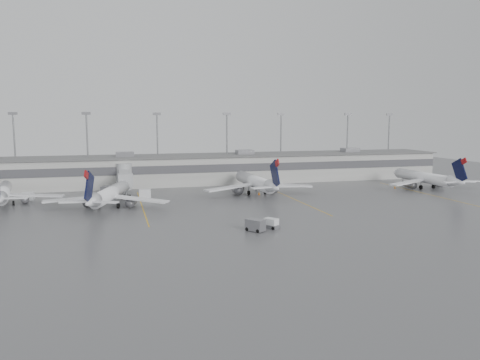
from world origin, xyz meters
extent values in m
plane|color=#4E4E51|center=(0.00, 0.00, 0.00)|extent=(260.00, 260.00, 0.00)
cube|color=#A2A29D|center=(0.00, 58.00, 4.00)|extent=(150.00, 16.00, 8.00)
cube|color=#47474C|center=(0.00, 49.95, 5.00)|extent=(150.00, 0.15, 2.20)
cube|color=#606060|center=(0.00, 58.00, 8.05)|extent=(152.00, 17.00, 0.30)
cube|color=slate|center=(50.00, 58.00, 8.80)|extent=(5.00, 4.00, 1.30)
cylinder|color=gray|center=(-50.00, 67.50, 10.00)|extent=(0.44, 0.44, 20.00)
cube|color=slate|center=(-50.00, 67.50, 20.20)|extent=(2.40, 0.50, 0.80)
cylinder|color=gray|center=(-30.00, 60.00, 10.00)|extent=(0.44, 0.44, 20.00)
cube|color=slate|center=(-30.00, 60.00, 20.20)|extent=(2.40, 0.50, 0.80)
cylinder|color=gray|center=(-10.00, 67.50, 10.00)|extent=(0.44, 0.44, 20.00)
cube|color=slate|center=(-10.00, 67.50, 20.20)|extent=(2.40, 0.50, 0.80)
cylinder|color=gray|center=(10.00, 60.00, 10.00)|extent=(0.44, 0.44, 20.00)
cube|color=slate|center=(10.00, 60.00, 20.20)|extent=(2.40, 0.50, 0.80)
cylinder|color=gray|center=(30.00, 67.50, 10.00)|extent=(0.44, 0.44, 20.00)
cube|color=slate|center=(30.00, 67.50, 20.20)|extent=(2.40, 0.50, 0.80)
cylinder|color=gray|center=(50.00, 60.00, 10.00)|extent=(0.44, 0.44, 20.00)
cube|color=slate|center=(50.00, 60.00, 20.20)|extent=(2.40, 0.50, 0.80)
cylinder|color=gray|center=(70.00, 67.50, 10.00)|extent=(0.44, 0.44, 20.00)
cube|color=slate|center=(70.00, 67.50, 20.20)|extent=(2.40, 0.50, 0.80)
cylinder|color=#97999C|center=(-20.50, 50.00, 3.50)|extent=(4.00, 4.00, 7.00)
cube|color=#97999C|center=(-20.50, 43.50, 4.30)|extent=(2.80, 13.00, 2.60)
cube|color=#97999C|center=(-20.50, 36.00, 4.30)|extent=(3.40, 2.40, 3.00)
cylinder|color=gray|center=(-20.50, 36.00, 1.40)|extent=(0.70, 0.70, 2.80)
cube|color=black|center=(-20.50, 36.00, 0.35)|extent=(2.20, 1.20, 0.70)
cube|color=#DDA10D|center=(-17.50, 24.00, 0.01)|extent=(0.25, 40.00, 0.01)
cube|color=#DDA10D|center=(17.50, 24.00, 0.01)|extent=(0.25, 40.00, 0.01)
cube|color=#DDA10D|center=(52.50, 24.00, 0.01)|extent=(0.25, 40.00, 0.01)
cylinder|color=white|center=(-46.65, 34.33, 2.75)|extent=(5.78, 20.36, 2.75)
cone|color=white|center=(-48.38, 45.57, 2.75)|extent=(3.11, 2.95, 2.75)
cone|color=white|center=(-44.80, 22.28, 3.12)|extent=(3.41, 4.95, 2.75)
cube|color=white|center=(-39.92, 32.77, 2.02)|extent=(12.15, 4.27, 0.32)
cylinder|color=black|center=(-47.90, 42.49, 0.41)|extent=(0.44, 0.86, 0.83)
cylinder|color=black|center=(-44.47, 32.81, 0.50)|extent=(0.56, 1.06, 1.01)
cylinder|color=white|center=(-23.90, 25.60, 2.91)|extent=(8.68, 21.29, 2.91)
cone|color=white|center=(-20.58, 37.14, 2.91)|extent=(3.54, 3.41, 2.91)
cone|color=white|center=(-27.45, 13.21, 3.29)|extent=(4.13, 5.46, 2.91)
cube|color=white|center=(-31.16, 24.86, 2.13)|extent=(12.67, 2.95, 0.34)
cube|color=white|center=(-18.13, 21.12, 2.13)|extent=(11.85, 9.14, 0.34)
cube|color=black|center=(-27.59, 12.75, 6.10)|extent=(1.79, 5.32, 6.34)
cube|color=maroon|center=(-27.94, 11.54, 8.62)|extent=(0.82, 1.96, 1.84)
cylinder|color=black|center=(-21.49, 33.98, 0.44)|extent=(0.57, 0.93, 0.87)
cylinder|color=black|center=(-26.39, 24.30, 0.53)|extent=(0.71, 1.14, 1.07)
cylinder|color=black|center=(-22.48, 23.17, 0.53)|extent=(0.71, 1.14, 1.07)
cylinder|color=white|center=(10.95, 34.66, 3.08)|extent=(3.78, 22.64, 3.08)
cone|color=white|center=(10.56, 47.36, 3.08)|extent=(3.16, 2.97, 3.08)
cone|color=white|center=(11.38, 21.03, 3.49)|extent=(3.23, 5.22, 3.08)
cube|color=white|center=(3.87, 31.56, 2.26)|extent=(13.44, 7.02, 0.36)
cube|color=white|center=(18.22, 32.01, 2.26)|extent=(13.54, 6.28, 0.36)
cube|color=black|center=(11.40, 20.52, 6.46)|extent=(0.49, 5.78, 6.70)
cube|color=maroon|center=(11.44, 19.19, 9.12)|extent=(0.37, 2.08, 1.95)
cylinder|color=black|center=(10.67, 43.88, 0.46)|extent=(0.39, 0.93, 0.92)
cylinder|color=black|center=(8.87, 32.54, 0.56)|extent=(0.50, 1.14, 1.13)
cylinder|color=black|center=(13.17, 32.68, 0.56)|extent=(0.50, 1.14, 1.13)
cylinder|color=white|center=(58.23, 32.02, 2.89)|extent=(3.45, 21.25, 2.89)
cone|color=white|center=(57.92, 43.95, 2.89)|extent=(2.96, 2.77, 2.89)
cone|color=white|center=(58.57, 19.22, 3.27)|extent=(3.01, 4.89, 2.89)
cube|color=white|center=(51.57, 29.15, 2.12)|extent=(12.63, 6.54, 0.34)
cube|color=white|center=(65.04, 29.50, 2.12)|extent=(12.71, 5.95, 0.34)
cube|color=black|center=(58.58, 18.74, 6.07)|extent=(0.43, 5.43, 6.30)
cube|color=maroon|center=(58.62, 17.49, 8.57)|extent=(0.34, 1.95, 1.83)
cylinder|color=black|center=(58.00, 40.68, 0.43)|extent=(0.36, 0.88, 0.87)
cylinder|color=black|center=(56.26, 30.04, 0.53)|extent=(0.46, 1.07, 1.06)
cylinder|color=black|center=(60.30, 30.15, 0.53)|extent=(0.46, 1.07, 1.06)
cube|color=white|center=(2.69, -2.41, 0.87)|extent=(2.55, 2.75, 1.75)
cube|color=slate|center=(2.69, -2.41, 0.34)|extent=(2.93, 3.17, 0.68)
cylinder|color=black|center=(1.49, -2.07, 0.27)|extent=(0.49, 0.57, 0.54)
cylinder|color=black|center=(2.75, -1.16, 0.27)|extent=(0.49, 0.57, 0.54)
cylinder|color=black|center=(2.63, -3.65, 0.27)|extent=(0.49, 0.57, 0.54)
cylinder|color=black|center=(3.89, -2.74, 0.27)|extent=(0.49, 0.57, 0.54)
cube|color=slate|center=(-0.51, -3.61, 1.07)|extent=(3.30, 3.61, 1.91)
cylinder|color=black|center=(-1.81, -3.15, 0.32)|extent=(0.57, 0.66, 0.63)
cylinder|color=black|center=(0.79, -4.06, 0.32)|extent=(0.57, 0.66, 0.63)
cube|color=white|center=(-42.48, 38.98, 0.93)|extent=(2.70, 1.85, 1.87)
cube|color=white|center=(-16.12, 35.72, 0.97)|extent=(2.83, 1.95, 1.95)
cube|color=white|center=(14.43, 40.04, 0.90)|extent=(2.56, 1.71, 1.81)
cube|color=slate|center=(-25.20, 42.97, 1.04)|extent=(2.78, 3.71, 2.08)
cone|color=orange|center=(-26.54, 30.93, 0.30)|extent=(0.38, 0.38, 0.60)
cone|color=orange|center=(11.47, 32.32, 0.39)|extent=(0.49, 0.49, 0.79)
cone|color=orange|center=(50.14, 32.78, 0.40)|extent=(0.50, 0.50, 0.80)
camera|label=1|loc=(-23.06, -76.87, 18.70)|focal=35.00mm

